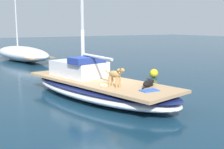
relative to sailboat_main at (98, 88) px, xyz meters
The scene contains 11 objects.
ground_plane 0.34m from the sailboat_main, ahead, with size 120.00×120.00×0.00m, color #143347.
sailboat_main is the anchor object (origin of this frame).
mast_main 3.15m from the sailboat_main, 104.69° to the left, with size 0.14×2.27×6.14m.
cabin_house 1.30m from the sailboat_main, 102.83° to the left, with size 1.83×2.47×0.84m.
dog_black 2.14m from the sailboat_main, 65.80° to the right, with size 0.86×0.56×0.22m.
dog_tan 1.68m from the sailboat_main, 96.46° to the right, with size 0.30×0.94×0.70m.
deck_winch 2.00m from the sailboat_main, 56.55° to the right, with size 0.16×0.16×0.21m.
coiled_rope 1.19m from the sailboat_main, 107.62° to the right, with size 0.32×0.32×0.04m, color beige.
deck_towel 2.51m from the sailboat_main, 78.87° to the right, with size 0.56×0.36×0.03m, color blue.
moored_boat_far_astern 13.18m from the sailboat_main, 87.85° to the left, with size 3.58×7.78×7.44m.
mooring_buoy 5.03m from the sailboat_main, 26.19° to the left, with size 0.44×0.44×0.44m, color yellow.
Camera 1 is at (-4.99, -9.22, 2.64)m, focal length 45.92 mm.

